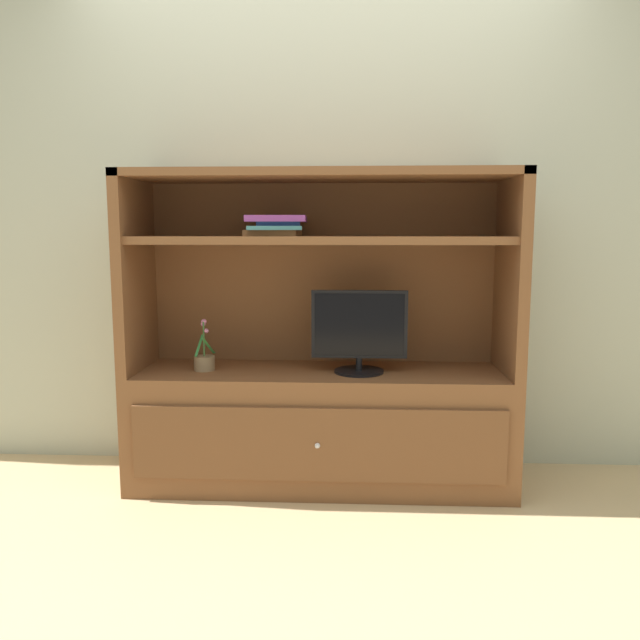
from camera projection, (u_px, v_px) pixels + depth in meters
name	position (u px, v px, depth m)	size (l,w,h in m)	color
ground_plane	(316.00, 518.00, 2.72)	(8.00, 8.00, 0.00)	tan
painted_rear_wall	(324.00, 195.00, 3.26)	(6.00, 0.10, 2.80)	#ADB29E
media_console	(321.00, 388.00, 3.05)	(1.81, 0.54, 1.49)	brown
tv_monitor	(359.00, 331.00, 2.96)	(0.45, 0.23, 0.39)	black
potted_plant	(204.00, 361.00, 3.03)	(0.10, 0.13, 0.25)	#8C7251
magazine_stack	(276.00, 225.00, 2.95)	(0.29, 0.35, 0.09)	#A56638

